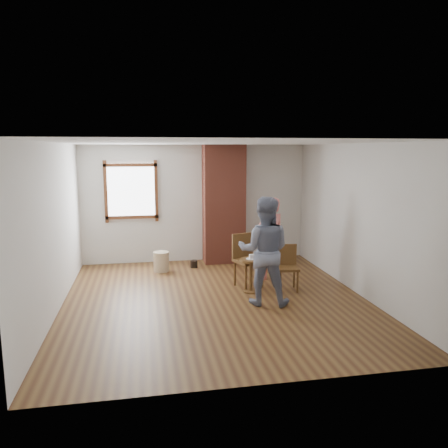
% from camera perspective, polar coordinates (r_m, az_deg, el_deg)
% --- Properties ---
extents(ground, '(5.50, 5.50, 0.00)m').
position_cam_1_polar(ground, '(7.44, -1.08, -9.86)').
color(ground, brown).
rests_on(ground, ground).
extents(room_shell, '(5.04, 5.52, 2.62)m').
position_cam_1_polar(room_shell, '(7.63, -2.29, 4.56)').
color(room_shell, silver).
rests_on(room_shell, ground).
extents(brick_chimney, '(0.90, 0.50, 2.60)m').
position_cam_1_polar(brick_chimney, '(9.65, -0.03, 2.60)').
color(brick_chimney, '#9C4937').
rests_on(brick_chimney, ground).
extents(stoneware_crock, '(0.38, 0.38, 0.41)m').
position_cam_1_polar(stoneware_crock, '(9.15, -8.21, -4.88)').
color(stoneware_crock, tan).
rests_on(stoneware_crock, ground).
extents(dark_pot, '(0.17, 0.17, 0.15)m').
position_cam_1_polar(dark_pot, '(9.40, -3.95, -5.22)').
color(dark_pot, black).
rests_on(dark_pot, ground).
extents(dining_chair_left, '(0.58, 0.58, 0.97)m').
position_cam_1_polar(dining_chair_left, '(8.06, 2.92, -4.32)').
color(dining_chair_left, brown).
rests_on(dining_chair_left, ground).
extents(dining_chair_right, '(0.42, 0.42, 0.81)m').
position_cam_1_polar(dining_chair_right, '(7.94, 8.22, -5.28)').
color(dining_chair_right, brown).
rests_on(dining_chair_right, ground).
extents(side_table, '(0.40, 0.40, 0.60)m').
position_cam_1_polar(side_table, '(7.73, 3.54, -5.99)').
color(side_table, brown).
rests_on(side_table, ground).
extents(cake_plate, '(0.18, 0.18, 0.01)m').
position_cam_1_polar(cake_plate, '(7.68, 3.56, -4.55)').
color(cake_plate, white).
rests_on(cake_plate, side_table).
extents(cake_slice, '(0.08, 0.07, 0.06)m').
position_cam_1_polar(cake_slice, '(7.67, 3.64, -4.30)').
color(cake_slice, white).
rests_on(cake_slice, cake_plate).
extents(man, '(1.02, 0.90, 1.76)m').
position_cam_1_polar(man, '(7.07, 5.26, -3.51)').
color(man, '#141B37').
rests_on(man, ground).
extents(person_pink, '(0.67, 0.54, 1.60)m').
position_cam_1_polar(person_pink, '(8.47, 6.10, -1.89)').
color(person_pink, '#EC7B76').
rests_on(person_pink, ground).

